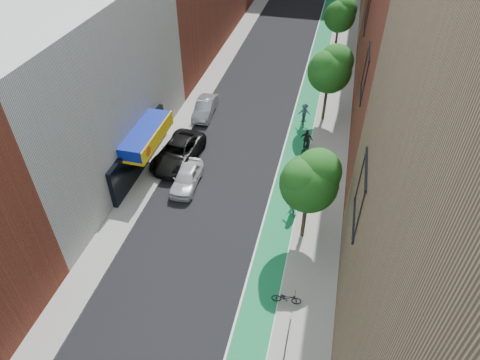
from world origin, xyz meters
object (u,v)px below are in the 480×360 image
Objects in this scene: parked_car_white at (187,177)px; cyclist_lane_near at (294,199)px; parked_car_silver at (205,108)px; cyclist_lane_far at (304,115)px; parked_car_black at (178,152)px; cyclist_lane_mid at (306,144)px.

parked_car_white is 1.84× the size of cyclist_lane_near.
cyclist_lane_far is (8.62, 0.52, 0.15)m from parked_car_silver.
parked_car_black is 2.81× the size of cyclist_lane_mid.
cyclist_lane_near is (9.30, -3.34, 0.20)m from parked_car_black.
cyclist_lane_far is at bearing -98.11° from cyclist_lane_near.
parked_car_white is 0.97× the size of parked_car_silver.
cyclist_lane_near is at bearing -13.93° from parked_car_black.
cyclist_lane_mid reaches higher than parked_car_black.
cyclist_lane_mid is 1.04× the size of cyclist_lane_far.
parked_car_white is at bearing -83.68° from parked_car_silver.
cyclist_lane_far is at bearing 52.33° from parked_car_white.
parked_car_black is 6.89m from parked_car_silver.
cyclist_lane_far is (-0.68, 4.01, 0.10)m from cyclist_lane_mid.
parked_car_white reaches higher than parked_car_silver.
cyclist_lane_mid reaches higher than parked_car_silver.
cyclist_lane_near is (9.30, -10.23, 0.30)m from parked_car_silver.
cyclist_lane_mid is (9.30, -3.49, 0.05)m from parked_car_silver.
parked_car_silver is at bearing -59.45° from cyclist_lane_near.
cyclist_lane_mid is (9.30, 3.40, -0.05)m from parked_car_black.
parked_car_white is 2.11× the size of cyclist_lane_far.
cyclist_lane_near reaches higher than parked_car_black.
parked_car_silver is 2.08× the size of cyclist_lane_mid.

